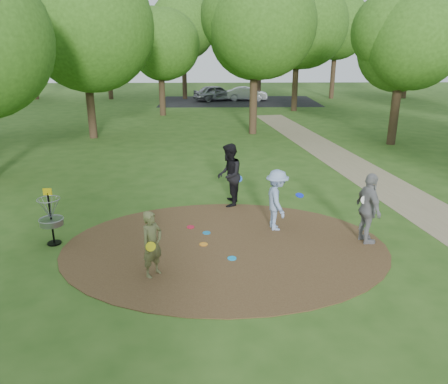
{
  "coord_description": "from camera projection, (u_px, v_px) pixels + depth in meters",
  "views": [
    {
      "loc": [
        -0.27,
        -10.25,
        5.01
      ],
      "look_at": [
        0.0,
        1.2,
        1.1
      ],
      "focal_mm": 35.0,
      "sensor_mm": 36.0,
      "label": 1
    }
  ],
  "objects": [
    {
      "name": "ground",
      "position": [
        225.0,
        247.0,
        11.32
      ],
      "size": [
        100.0,
        100.0,
        0.0
      ],
      "primitive_type": "plane",
      "color": "#2D5119",
      "rests_on": "ground"
    },
    {
      "name": "dirt_clearing",
      "position": [
        225.0,
        247.0,
        11.32
      ],
      "size": [
        8.4,
        8.4,
        0.02
      ],
      "primitive_type": "cylinder",
      "color": "#47301C",
      "rests_on": "ground"
    },
    {
      "name": "footpath",
      "position": [
        435.0,
        216.0,
        13.36
      ],
      "size": [
        7.55,
        39.89,
        0.01
      ],
      "primitive_type": "cube",
      "rotation": [
        0.0,
        0.0,
        0.14
      ],
      "color": "#8C7A5B",
      "rests_on": "ground"
    },
    {
      "name": "parking_lot",
      "position": [
        239.0,
        101.0,
        39.75
      ],
      "size": [
        14.0,
        8.0,
        0.01
      ],
      "primitive_type": "cube",
      "color": "black",
      "rests_on": "ground"
    },
    {
      "name": "player_observer_with_disc",
      "position": [
        152.0,
        244.0,
        9.7
      ],
      "size": [
        0.64,
        0.67,
        1.55
      ],
      "color": "brown",
      "rests_on": "ground"
    },
    {
      "name": "player_throwing_with_disc",
      "position": [
        277.0,
        200.0,
        12.14
      ],
      "size": [
        1.16,
        1.2,
        1.74
      ],
      "color": "#87A0CA",
      "rests_on": "ground"
    },
    {
      "name": "player_walking_with_disc",
      "position": [
        229.0,
        175.0,
        13.94
      ],
      "size": [
        0.88,
        1.07,
        2.03
      ],
      "color": "black",
      "rests_on": "ground"
    },
    {
      "name": "player_waiting_with_disc",
      "position": [
        368.0,
        209.0,
        11.29
      ],
      "size": [
        0.64,
        1.18,
        1.9
      ],
      "color": "gray",
      "rests_on": "ground"
    },
    {
      "name": "disc_ground_cyan",
      "position": [
        207.0,
        233.0,
        12.1
      ],
      "size": [
        0.22,
        0.22,
        0.02
      ],
      "primitive_type": "cylinder",
      "color": "#177BB8",
      "rests_on": "dirt_clearing"
    },
    {
      "name": "disc_ground_blue",
      "position": [
        232.0,
        258.0,
        10.67
      ],
      "size": [
        0.22,
        0.22,
        0.02
      ],
      "primitive_type": "cylinder",
      "color": "#0DA0ED",
      "rests_on": "dirt_clearing"
    },
    {
      "name": "disc_ground_red",
      "position": [
        191.0,
        227.0,
        12.48
      ],
      "size": [
        0.22,
        0.22,
        0.02
      ],
      "primitive_type": "cylinder",
      "color": "#BA122F",
      "rests_on": "dirt_clearing"
    },
    {
      "name": "car_left",
      "position": [
        216.0,
        93.0,
        39.85
      ],
      "size": [
        4.48,
        3.19,
        1.42
      ],
      "primitive_type": "imported",
      "rotation": [
        0.0,
        0.0,
        1.98
      ],
      "color": "#929299",
      "rests_on": "ground"
    },
    {
      "name": "car_right",
      "position": [
        247.0,
        94.0,
        40.0
      ],
      "size": [
        3.84,
        1.68,
        1.23
      ],
      "primitive_type": "imported",
      "rotation": [
        0.0,
        0.0,
        1.47
      ],
      "color": "#ACACB4",
      "rests_on": "ground"
    },
    {
      "name": "disc_ground_orange",
      "position": [
        204.0,
        244.0,
        11.41
      ],
      "size": [
        0.22,
        0.22,
        0.02
      ],
      "primitive_type": "cylinder",
      "color": "orange",
      "rests_on": "dirt_clearing"
    },
    {
      "name": "disc_golf_basket",
      "position": [
        50.0,
        213.0,
        11.23
      ],
      "size": [
        0.63,
        0.63,
        1.54
      ],
      "color": "black",
      "rests_on": "ground"
    },
    {
      "name": "tree_ring",
      "position": [
        254.0,
        37.0,
        19.72
      ],
      "size": [
        37.31,
        45.3,
        9.28
      ],
      "color": "#332316",
      "rests_on": "ground"
    }
  ]
}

